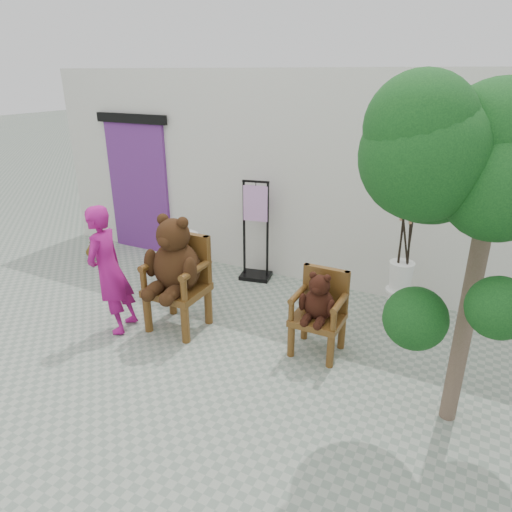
{
  "coord_description": "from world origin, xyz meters",
  "views": [
    {
      "loc": [
        2.26,
        -3.35,
        2.95
      ],
      "look_at": [
        0.02,
        1.05,
        0.95
      ],
      "focal_mm": 32.0,
      "sensor_mm": 36.0,
      "label": 1
    }
  ],
  "objects_px": {
    "person": "(109,270)",
    "display_stand": "(256,242)",
    "tree": "(462,168)",
    "chair_small": "(319,305)",
    "cafe_table": "(179,252)",
    "chair_big": "(176,266)",
    "stool_bucket": "(401,275)"
  },
  "relations": [
    {
      "from": "chair_big",
      "to": "chair_small",
      "type": "xyz_separation_m",
      "value": [
        1.7,
        0.27,
        -0.23
      ]
    },
    {
      "from": "chair_big",
      "to": "display_stand",
      "type": "relative_size",
      "value": 0.95
    },
    {
      "from": "tree",
      "to": "chair_small",
      "type": "bearing_deg",
      "value": 153.29
    },
    {
      "from": "cafe_table",
      "to": "tree",
      "type": "bearing_deg",
      "value": -22.01
    },
    {
      "from": "cafe_table",
      "to": "display_stand",
      "type": "relative_size",
      "value": 0.47
    },
    {
      "from": "cafe_table",
      "to": "stool_bucket",
      "type": "bearing_deg",
      "value": 2.78
    },
    {
      "from": "chair_big",
      "to": "chair_small",
      "type": "bearing_deg",
      "value": 9.03
    },
    {
      "from": "display_stand",
      "to": "cafe_table",
      "type": "bearing_deg",
      "value": -162.68
    },
    {
      "from": "person",
      "to": "tree",
      "type": "distance_m",
      "value": 3.92
    },
    {
      "from": "person",
      "to": "display_stand",
      "type": "height_order",
      "value": "person"
    },
    {
      "from": "cafe_table",
      "to": "stool_bucket",
      "type": "relative_size",
      "value": 0.48
    },
    {
      "from": "display_stand",
      "to": "chair_small",
      "type": "bearing_deg",
      "value": -54.58
    },
    {
      "from": "chair_small",
      "to": "person",
      "type": "height_order",
      "value": "person"
    },
    {
      "from": "chair_big",
      "to": "cafe_table",
      "type": "xyz_separation_m",
      "value": [
        -0.82,
        1.17,
        -0.37
      ]
    },
    {
      "from": "display_stand",
      "to": "stool_bucket",
      "type": "xyz_separation_m",
      "value": [
        2.18,
        -0.39,
        0.06
      ]
    },
    {
      "from": "person",
      "to": "stool_bucket",
      "type": "xyz_separation_m",
      "value": [
        3.06,
        1.71,
        -0.13
      ]
    },
    {
      "from": "person",
      "to": "cafe_table",
      "type": "height_order",
      "value": "person"
    },
    {
      "from": "chair_big",
      "to": "tree",
      "type": "bearing_deg",
      "value": -6.69
    },
    {
      "from": "chair_small",
      "to": "cafe_table",
      "type": "height_order",
      "value": "chair_small"
    },
    {
      "from": "chair_big",
      "to": "display_stand",
      "type": "xyz_separation_m",
      "value": [
        0.19,
        1.72,
        -0.23
      ]
    },
    {
      "from": "chair_small",
      "to": "display_stand",
      "type": "height_order",
      "value": "display_stand"
    },
    {
      "from": "display_stand",
      "to": "tree",
      "type": "xyz_separation_m",
      "value": [
        2.74,
        -2.06,
        1.71
      ]
    },
    {
      "from": "tree",
      "to": "person",
      "type": "bearing_deg",
      "value": -179.29
    },
    {
      "from": "chair_big",
      "to": "chair_small",
      "type": "distance_m",
      "value": 1.74
    },
    {
      "from": "chair_small",
      "to": "display_stand",
      "type": "bearing_deg",
      "value": 136.4
    },
    {
      "from": "display_stand",
      "to": "person",
      "type": "bearing_deg",
      "value": -123.57
    },
    {
      "from": "chair_big",
      "to": "cafe_table",
      "type": "bearing_deg",
      "value": 125.09
    },
    {
      "from": "chair_small",
      "to": "stool_bucket",
      "type": "distance_m",
      "value": 1.25
    },
    {
      "from": "person",
      "to": "cafe_table",
      "type": "bearing_deg",
      "value": 172.97
    },
    {
      "from": "cafe_table",
      "to": "tree",
      "type": "distance_m",
      "value": 4.45
    },
    {
      "from": "chair_small",
      "to": "tree",
      "type": "xyz_separation_m",
      "value": [
        1.22,
        -0.61,
        1.72
      ]
    },
    {
      "from": "chair_big",
      "to": "display_stand",
      "type": "bearing_deg",
      "value": 83.76
    }
  ]
}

